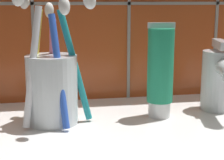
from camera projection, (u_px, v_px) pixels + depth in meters
sink_counter at (148, 141)px, 47.63cm from camera, size 62.60×37.04×2.00cm
toothbrush_cup at (52, 83)px, 50.47cm from camera, size 11.27×11.04×18.14cm
toothpaste_tube at (160, 71)px, 52.92cm from camera, size 3.90×3.72×13.55cm
sink_faucet at (220, 78)px, 56.17cm from camera, size 5.44×11.22×10.69cm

